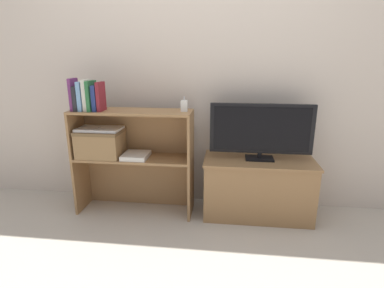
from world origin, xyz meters
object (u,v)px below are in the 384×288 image
Objects in this scene: baby_monitor at (184,106)px; laptop at (99,129)px; book_skyblue at (82,96)px; book_maroon at (101,97)px; storage_basket_left at (101,142)px; tv at (261,130)px; book_charcoal at (78,98)px; book_ivory at (87,95)px; book_forest at (92,96)px; tv_stand at (257,187)px; book_navy at (96,98)px; book_plum at (74,94)px; magazine_stack at (136,156)px.

baby_monitor is 0.34× the size of laptop.
book_skyblue is 1.01× the size of book_maroon.
tv is at bearing 3.00° from storage_basket_left.
book_ivory is at bearing 0.00° from book_charcoal.
book_ivory is 0.04m from book_forest.
tv_stand is at bearing 4.27° from book_forest.
laptop is at bearing 108.65° from book_navy.
book_plum is 0.42m from storage_basket_left.
book_plum is at bearing 180.00° from book_charcoal.
tv_stand is at bearing 3.85° from book_plum.
book_ivory reaches higher than book_charcoal.
laptop is at bearing 148.18° from book_maroon.
tv_stand is 1.47m from book_navy.
book_charcoal reaches higher than storage_basket_left.
book_navy is at bearing -0.00° from book_plum.
book_maroon is at bearing 0.00° from book_navy.
laptop is at bearing -177.00° from tv.
tv_stand is at bearing 3.94° from book_charcoal.
book_skyblue is 0.97× the size of book_forest.
book_plum is at bearing -176.15° from tv_stand.
book_forest is at bearing -134.02° from laptop.
book_charcoal is 0.80× the size of book_ivory.
book_charcoal is at bearing 180.00° from book_navy.
book_forest is (0.08, 0.00, 0.00)m from book_skyblue.
book_skyblue is (-1.39, -0.10, 0.74)m from tv_stand.
magazine_stack is (0.29, -0.01, -0.21)m from laptop.
book_skyblue is 0.04m from book_ivory.
storage_basket_left is (-1.29, -0.07, -0.12)m from tv.
book_maroon is 0.65m from baby_monitor.
tv is 3.59× the size of magazine_stack.
laptop is (0.17, 0.03, -0.28)m from book_plum.
book_ivory is (-1.35, -0.10, 0.26)m from tv.
book_maroon is (-1.24, -0.10, 0.25)m from tv.
book_skyblue is 0.39m from storage_basket_left.
book_plum is 1.11× the size of book_maroon.
book_charcoal is (-1.42, -0.10, 0.24)m from tv.
magazine_stack is at bearing -175.42° from tv.
book_forest reaches higher than laptop.
book_maroon is at bearing 0.00° from book_skyblue.
book_forest reaches higher than tv_stand.
book_plum is 1.12× the size of magazine_stack.
book_navy is 0.36m from storage_basket_left.
book_maroon is at bearing 0.00° from book_ivory.
tv_stand is 1.54m from book_ivory.
storage_basket_left is (0.03, 0.03, -0.38)m from book_forest.
tv is 1.29m from laptop.
magazine_stack is (0.36, 0.02, -0.48)m from book_ivory.
book_ivory is at bearing 180.00° from book_maroon.
book_ivory reaches higher than book_navy.
tv_stand is 4.60× the size of book_charcoal.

